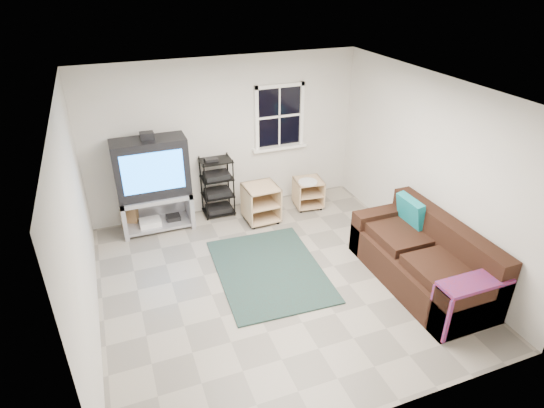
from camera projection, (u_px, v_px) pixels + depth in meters
name	position (u px, v px, depth m)	size (l,w,h in m)	color
room	(279.00, 121.00, 7.71)	(4.60, 4.62, 4.60)	gray
tv_unit	(152.00, 177.00, 7.06)	(1.11, 0.56, 1.64)	#A6A5AE
av_rack	(218.00, 190.00, 7.68)	(0.52, 0.38, 1.04)	black
side_table_left	(260.00, 201.00, 7.56)	(0.55, 0.55, 0.63)	#D1AF80
side_table_right	(308.00, 191.00, 8.00)	(0.52, 0.52, 0.54)	#D1AF80
sofa	(424.00, 260.00, 6.06)	(0.95, 2.14, 0.98)	black
shag_rug	(269.00, 270.00, 6.42)	(1.42, 1.95, 0.02)	black
paper_bag	(130.00, 217.00, 7.42)	(0.25, 0.16, 0.36)	olive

